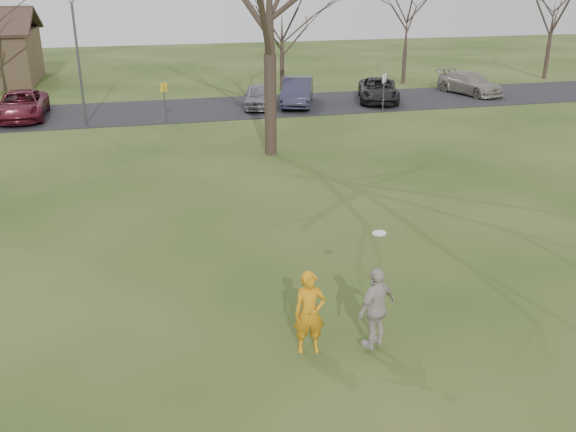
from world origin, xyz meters
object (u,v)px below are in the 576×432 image
object	(u,v)px
lamp_post	(77,45)
car_2	(21,105)
car_4	(258,96)
car_6	(378,90)
player_defender	(310,313)
car_7	(470,83)
car_5	(297,92)
catching_play	(376,308)

from	to	relation	value
lamp_post	car_2	bearing A→B (deg)	145.45
car_4	lamp_post	bearing A→B (deg)	-155.69
car_6	lamp_post	size ratio (longest dim) A/B	0.78
player_defender	car_4	size ratio (longest dim) A/B	0.47
car_4	car_7	distance (m)	13.98
car_4	car_2	bearing A→B (deg)	-169.06
car_2	car_5	distance (m)	15.05
car_6	lamp_post	distance (m)	17.21
player_defender	car_6	distance (m)	26.90
player_defender	car_5	xyz separation A→B (m)	(6.24, 24.45, -0.07)
car_2	lamp_post	xyz separation A→B (m)	(3.31, -2.28, 3.21)
player_defender	lamp_post	size ratio (longest dim) A/B	0.28
car_2	car_6	size ratio (longest dim) A/B	1.06
car_5	lamp_post	bearing A→B (deg)	-151.01
lamp_post	car_5	bearing A→B (deg)	10.46
player_defender	car_7	world-z (taller)	player_defender
car_6	catching_play	xyz separation A→B (m)	(-9.96, -24.72, 0.28)
car_5	catching_play	distance (m)	25.24
car_4	car_6	bearing A→B (deg)	12.55
car_6	player_defender	bearing A→B (deg)	-96.48
car_4	player_defender	bearing A→B (deg)	-87.10
car_6	car_7	world-z (taller)	car_6
player_defender	lamp_post	distance (m)	23.16
player_defender	car_6	world-z (taller)	player_defender
car_5	car_7	xyz separation A→B (m)	(11.58, 0.83, -0.11)
car_4	catching_play	xyz separation A→B (m)	(-2.56, -24.64, 0.31)
car_7	car_5	bearing A→B (deg)	167.48
car_2	car_5	size ratio (longest dim) A/B	1.09
car_6	lamp_post	xyz separation A→B (m)	(-16.77, -2.14, 3.25)
car_2	lamp_post	size ratio (longest dim) A/B	0.82
car_5	car_6	bearing A→B (deg)	18.15
player_defender	car_6	bearing A→B (deg)	71.85
player_defender	car_4	distance (m)	24.65
player_defender	car_2	xyz separation A→B (m)	(-8.81, 24.56, -0.14)
player_defender	car_7	distance (m)	30.94
car_7	lamp_post	world-z (taller)	lamp_post
car_4	lamp_post	xyz separation A→B (m)	(-9.37, -2.06, 3.28)
car_4	car_5	xyz separation A→B (m)	(2.37, 0.11, 0.14)
car_4	car_7	size ratio (longest dim) A/B	0.82
car_2	car_5	xyz separation A→B (m)	(15.05, -0.11, 0.07)
car_6	car_7	xyz separation A→B (m)	(6.55, 0.87, -0.01)
player_defender	car_4	xyz separation A→B (m)	(3.87, 24.34, -0.21)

